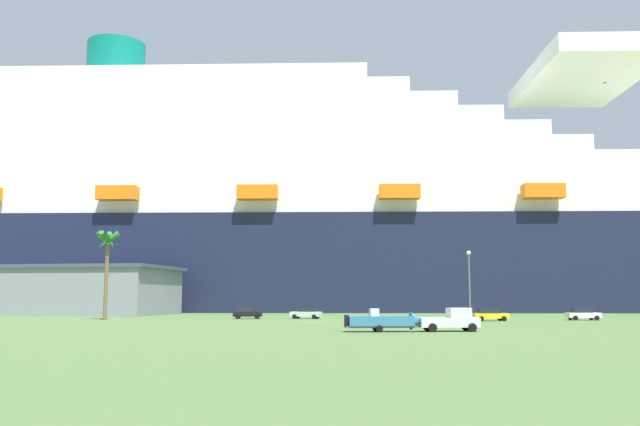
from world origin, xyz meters
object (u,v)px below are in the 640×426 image
parked_car_white_van (583,314)px  parked_car_black_coupe (247,313)px  pickup_truck (451,320)px  palm_tree (108,247)px  street_lamp (469,276)px  small_boat_on_trailer (388,321)px  parked_car_yellow_taxi (490,315)px  parked_car_silver_sedan (306,313)px  cruise_ship (251,219)px

parked_car_white_van → parked_car_black_coupe: bearing=177.4°
pickup_truck → palm_tree: size_ratio=0.47×
street_lamp → parked_car_black_coupe: (-30.84, 9.78, -5.02)m
parked_car_black_coupe → parked_car_white_van: (47.29, -2.12, 0.00)m
small_boat_on_trailer → pickup_truck: bearing=9.4°
pickup_truck → parked_car_white_van: (21.69, 31.52, -0.21)m
palm_tree → street_lamp: 50.01m
pickup_truck → parked_car_yellow_taxi: size_ratio=1.22×
parked_car_silver_sedan → small_boat_on_trailer: bearing=-72.7°
cruise_ship → street_lamp: bearing=-57.0°
small_boat_on_trailer → palm_tree: size_ratio=0.67×
cruise_ship → pickup_truck: bearing=-67.9°
small_boat_on_trailer → parked_car_silver_sedan: 37.11m
pickup_truck → cruise_ship: bearing=112.1°
cruise_ship → parked_car_black_coupe: cruise_ship is taller
small_boat_on_trailer → parked_car_white_van: small_boat_on_trailer is taller
cruise_ship → small_boat_on_trailer: size_ratio=34.38×
street_lamp → small_boat_on_trailer: bearing=-114.2°
parked_car_silver_sedan → parked_car_black_coupe: 8.65m
small_boat_on_trailer → street_lamp: (11.19, 24.84, 4.89)m
street_lamp → parked_car_black_coupe: size_ratio=2.07×
parked_car_black_coupe → parked_car_white_van: bearing=-2.6°
small_boat_on_trailer → parked_car_yellow_taxi: small_boat_on_trailer is taller
parked_car_silver_sedan → parked_car_yellow_taxi: 26.29m
pickup_truck → parked_car_yellow_taxi: 28.69m
street_lamp → parked_car_yellow_taxi: street_lamp is taller
parked_car_silver_sedan → pickup_truck: bearing=-63.8°
small_boat_on_trailer → palm_tree: bearing=143.8°
small_boat_on_trailer → parked_car_yellow_taxi: size_ratio=1.75×
pickup_truck → street_lamp: size_ratio=0.64×
palm_tree → parked_car_yellow_taxi: bearing=0.2°
palm_tree → parked_car_black_coupe: palm_tree is taller
cruise_ship → street_lamp: size_ratio=31.45×
parked_car_silver_sedan → parked_car_yellow_taxi: (25.34, -7.01, 0.00)m
pickup_truck → parked_car_black_coupe: size_ratio=1.32×
cruise_ship → pickup_truck: size_ratio=49.19×
parked_car_white_van → street_lamp: bearing=-155.0°
parked_car_yellow_taxi → small_boat_on_trailer: bearing=-116.7°
parked_car_white_van → parked_car_yellow_taxi: (-13.33, -4.08, 0.00)m
parked_car_yellow_taxi → parked_car_silver_sedan: bearing=164.5°
cruise_ship → parked_car_yellow_taxi: cruise_ship is taller
pickup_truck → palm_tree: 52.93m
pickup_truck → parked_car_silver_sedan: bearing=116.2°
parked_car_white_van → pickup_truck: bearing=-124.5°
palm_tree → parked_car_black_coupe: (18.87, 6.41, -9.31)m
palm_tree → parked_car_silver_sedan: (27.48, 7.23, -9.31)m
parked_car_silver_sedan → parked_car_white_van: bearing=-4.3°
parked_car_black_coupe → parked_car_yellow_taxi: 34.52m
cruise_ship → parked_car_black_coupe: 55.76m
parked_car_silver_sedan → parked_car_white_van: size_ratio=1.05×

